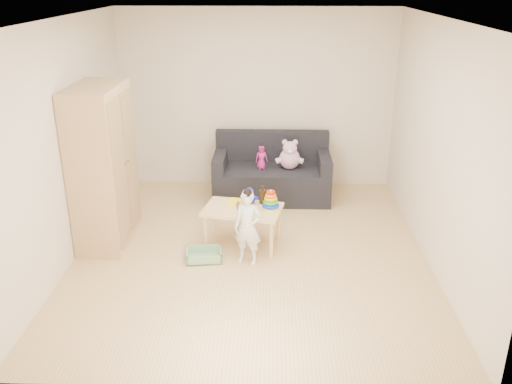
{
  "coord_description": "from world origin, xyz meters",
  "views": [
    {
      "loc": [
        0.23,
        -5.59,
        3.01
      ],
      "look_at": [
        0.05,
        0.25,
        0.65
      ],
      "focal_mm": 38.0,
      "sensor_mm": 36.0,
      "label": 1
    }
  ],
  "objects_px": {
    "wardrobe": "(103,166)",
    "play_table": "(243,226)",
    "sofa": "(272,183)",
    "toddler": "(248,228)"
  },
  "relations": [
    {
      "from": "play_table",
      "to": "toddler",
      "type": "xyz_separation_m",
      "value": [
        0.08,
        -0.43,
        0.19
      ]
    },
    {
      "from": "wardrobe",
      "to": "toddler",
      "type": "height_order",
      "value": "wardrobe"
    },
    {
      "from": "wardrobe",
      "to": "sofa",
      "type": "distance_m",
      "value": 2.5
    },
    {
      "from": "sofa",
      "to": "toddler",
      "type": "distance_m",
      "value": 1.92
    },
    {
      "from": "wardrobe",
      "to": "toddler",
      "type": "bearing_deg",
      "value": -16.9
    },
    {
      "from": "wardrobe",
      "to": "sofa",
      "type": "relative_size",
      "value": 1.15
    },
    {
      "from": "sofa",
      "to": "toddler",
      "type": "relative_size",
      "value": 1.95
    },
    {
      "from": "play_table",
      "to": "toddler",
      "type": "bearing_deg",
      "value": -79.37
    },
    {
      "from": "wardrobe",
      "to": "play_table",
      "type": "height_order",
      "value": "wardrobe"
    },
    {
      "from": "wardrobe",
      "to": "toddler",
      "type": "relative_size",
      "value": 2.23
    }
  ]
}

